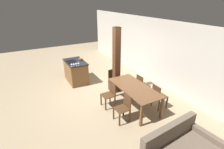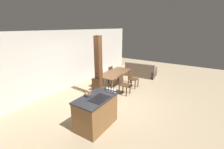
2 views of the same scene
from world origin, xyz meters
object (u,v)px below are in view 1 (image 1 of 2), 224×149
(dining_chair_head_end, at_px, (114,80))
(dining_chair_far_right, at_px, (158,96))
(dining_chair_near_left, at_px, (110,94))
(timber_post, at_px, (116,61))
(kitchen_island, at_px, (76,71))
(wine_glass_far, at_px, (76,63))
(wine_glass_end, at_px, (78,63))
(dining_chair_far_left, at_px, (142,85))
(dining_table, at_px, (134,90))
(wine_glass_near, at_px, (71,64))
(dining_chair_near_right, at_px, (124,107))
(wine_glass_middle, at_px, (74,64))
(fruit_bowl, at_px, (80,59))

(dining_chair_head_end, bearing_deg, dining_chair_far_right, -69.37)
(dining_chair_near_left, xyz_separation_m, timber_post, (-0.80, 0.72, 0.80))
(kitchen_island, distance_m, dining_chair_head_end, 1.85)
(wine_glass_far, distance_m, wine_glass_end, 0.09)
(dining_chair_far_left, bearing_deg, dining_chair_far_right, -180.00)
(dining_chair_near_left, xyz_separation_m, dining_chair_head_end, (-0.92, 0.68, 0.00))
(dining_table, relative_size, dining_chair_far_right, 2.29)
(wine_glass_near, bearing_deg, dining_chair_near_left, 20.53)
(dining_chair_near_right, relative_size, timber_post, 0.34)
(dining_chair_near_left, bearing_deg, wine_glass_near, -159.47)
(dining_chair_near_right, bearing_deg, wine_glass_far, -169.44)
(dining_chair_near_right, height_order, timber_post, timber_post)
(wine_glass_middle, relative_size, timber_post, 0.06)
(dining_chair_far_right, bearing_deg, dining_chair_far_left, 0.00)
(timber_post, bearing_deg, dining_chair_near_right, -23.04)
(kitchen_island, height_order, dining_chair_head_end, kitchen_island)
(dining_chair_near_left, relative_size, dining_chair_far_left, 1.00)
(dining_chair_near_right, bearing_deg, dining_chair_head_end, 159.37)
(wine_glass_middle, relative_size, wine_glass_end, 1.00)
(dining_table, height_order, dining_chair_head_end, dining_chair_head_end)
(wine_glass_far, bearing_deg, wine_glass_near, -90.00)
(kitchen_island, relative_size, wine_glass_far, 8.47)
(kitchen_island, distance_m, dining_table, 3.07)
(wine_glass_near, relative_size, dining_chair_head_end, 0.17)
(wine_glass_middle, bearing_deg, wine_glass_end, 90.00)
(dining_chair_far_left, relative_size, dining_chair_far_right, 1.00)
(wine_glass_near, height_order, dining_chair_far_left, wine_glass_near)
(wine_glass_near, relative_size, dining_chair_far_left, 0.17)
(wine_glass_far, height_order, dining_chair_head_end, wine_glass_far)
(wine_glass_end, bearing_deg, dining_chair_near_left, 12.70)
(wine_glass_near, xyz_separation_m, wine_glass_far, (0.00, 0.19, 0.00))
(wine_glass_middle, relative_size, dining_chair_near_left, 0.17)
(kitchen_island, relative_size, dining_chair_far_right, 1.45)
(dining_chair_head_end, distance_m, timber_post, 0.81)
(wine_glass_middle, distance_m, dining_chair_near_right, 2.90)
(dining_chair_head_end, bearing_deg, wine_glass_middle, 143.36)
(dining_chair_near_right, bearing_deg, fruit_bowl, -177.63)
(dining_table, bearing_deg, kitchen_island, -159.46)
(wine_glass_far, xyz_separation_m, timber_post, (1.07, 1.24, 0.21))
(kitchen_island, distance_m, dining_chair_far_left, 2.99)
(wine_glass_far, height_order, wine_glass_end, same)
(fruit_bowl, relative_size, dining_chair_near_left, 0.24)
(dining_table, bearing_deg, dining_chair_near_right, -56.77)
(wine_glass_far, relative_size, wine_glass_end, 1.00)
(wine_glass_middle, height_order, dining_chair_near_left, wine_glass_middle)
(fruit_bowl, xyz_separation_m, wine_glass_far, (0.57, -0.38, 0.07))
(wine_glass_middle, xyz_separation_m, dining_table, (2.32, 1.29, -0.39))
(dining_chair_near_right, relative_size, dining_chair_head_end, 1.00)
(wine_glass_near, distance_m, dining_chair_head_end, 1.79)
(dining_chair_far_right, bearing_deg, dining_chair_near_left, 56.77)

